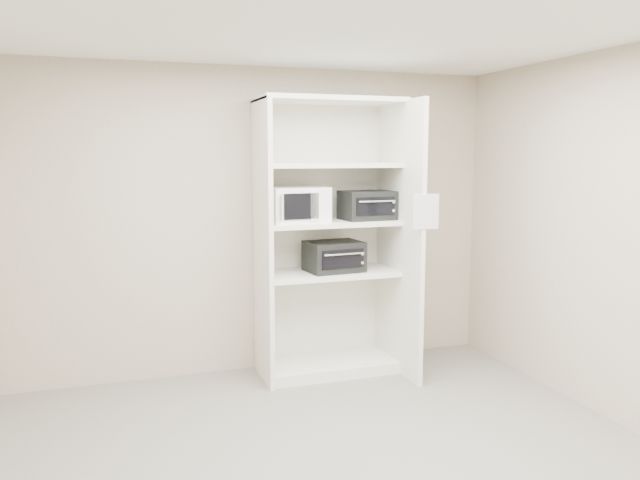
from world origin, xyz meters
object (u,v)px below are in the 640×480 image
object	(u,v)px
microwave	(296,204)
toaster_oven_lower	(334,256)
toaster_oven_upper	(367,205)
shelving_unit	(334,247)

from	to	relation	value
microwave	toaster_oven_lower	distance (m)	0.58
toaster_oven_upper	shelving_unit	bearing A→B (deg)	167.50
toaster_oven_upper	toaster_oven_lower	world-z (taller)	toaster_oven_upper
microwave	toaster_oven_lower	size ratio (longest dim) A/B	1.05
shelving_unit	toaster_oven_lower	bearing A→B (deg)	-106.61
shelving_unit	microwave	size ratio (longest dim) A/B	4.88
microwave	toaster_oven_lower	bearing A→B (deg)	-4.12
microwave	toaster_oven_upper	world-z (taller)	microwave
microwave	toaster_oven_upper	distance (m)	0.65
shelving_unit	toaster_oven_lower	distance (m)	0.08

